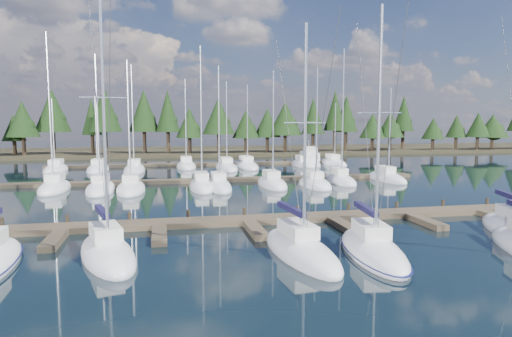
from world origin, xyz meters
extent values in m
plane|color=black|center=(0.00, 30.00, 0.00)|extent=(260.00, 260.00, 0.00)
cube|color=#322C1B|center=(0.00, 90.00, 0.30)|extent=(220.00, 30.00, 0.60)
cube|color=brown|center=(0.00, 18.00, 0.20)|extent=(44.00, 2.00, 0.40)
cube|color=brown|center=(-12.00, 15.00, 0.20)|extent=(0.90, 4.00, 0.40)
cube|color=brown|center=(-6.00, 15.00, 0.20)|extent=(0.90, 4.00, 0.40)
cube|color=brown|center=(0.00, 15.00, 0.20)|extent=(0.90, 4.00, 0.40)
cube|color=brown|center=(6.00, 15.00, 0.20)|extent=(0.90, 4.00, 0.40)
cube|color=brown|center=(12.00, 15.00, 0.20)|extent=(0.90, 4.00, 0.40)
cube|color=brown|center=(18.00, 15.00, 0.20)|extent=(0.90, 4.00, 0.40)
cylinder|color=#2E2519|center=(-16.00, 19.00, 0.45)|extent=(0.26, 0.26, 0.90)
cylinder|color=#2E2519|center=(-12.00, 19.00, 0.45)|extent=(0.26, 0.26, 0.90)
cylinder|color=#2E2519|center=(-8.00, 19.00, 0.45)|extent=(0.26, 0.26, 0.90)
cylinder|color=#2E2519|center=(-4.00, 19.00, 0.45)|extent=(0.26, 0.26, 0.90)
cylinder|color=#2E2519|center=(0.00, 19.00, 0.45)|extent=(0.26, 0.26, 0.90)
cylinder|color=#2E2519|center=(4.00, 19.00, 0.45)|extent=(0.26, 0.26, 0.90)
cylinder|color=#2E2519|center=(8.00, 19.00, 0.45)|extent=(0.26, 0.26, 0.90)
cylinder|color=#2E2519|center=(12.00, 19.00, 0.45)|extent=(0.26, 0.26, 0.90)
cylinder|color=#2E2519|center=(16.00, 19.00, 0.45)|extent=(0.26, 0.26, 0.90)
cylinder|color=#2E2519|center=(20.00, 19.00, 0.45)|extent=(0.26, 0.26, 0.90)
cube|color=brown|center=(0.00, 40.00, 0.20)|extent=(50.00, 1.80, 0.40)
cube|color=brown|center=(0.00, 60.00, 0.20)|extent=(46.00, 1.80, 0.40)
ellipsoid|color=white|center=(-8.63, 11.32, 0.15)|extent=(4.43, 8.05, 1.90)
cube|color=silver|center=(-8.73, 11.69, 1.35)|extent=(1.97, 2.73, 0.70)
cylinder|color=silver|center=(-8.52, 10.95, 7.61)|extent=(0.20, 0.20, 13.22)
cylinder|color=silver|center=(-8.97, 12.58, 2.10)|extent=(1.00, 3.29, 0.12)
cube|color=#161334|center=(-8.97, 12.58, 2.25)|extent=(1.18, 3.20, 0.30)
cylinder|color=silver|center=(-8.52, 10.95, 8.27)|extent=(2.19, 0.66, 0.07)
cylinder|color=#3F3F44|center=(-8.09, 9.36, 7.46)|extent=(0.90, 3.22, 13.53)
cylinder|color=#3F3F44|center=(-9.06, 12.91, 7.46)|extent=(1.10, 3.96, 13.53)
ellipsoid|color=white|center=(1.35, 9.79, 0.15)|extent=(3.29, 8.69, 1.90)
cube|color=silver|center=(1.31, 10.22, 1.35)|extent=(1.63, 2.83, 0.70)
cylinder|color=silver|center=(1.39, 9.37, 6.48)|extent=(0.17, 0.17, 10.96)
cylinder|color=silver|center=(1.22, 11.23, 2.10)|extent=(0.46, 3.73, 0.12)
cube|color=#161334|center=(1.22, 11.23, 2.25)|extent=(0.68, 3.58, 0.30)
cylinder|color=silver|center=(1.39, 9.37, 7.03)|extent=(2.27, 0.28, 0.07)
cylinder|color=#3F3F44|center=(1.56, 7.55, 6.33)|extent=(0.37, 3.67, 11.27)
cylinder|color=#3F3F44|center=(1.18, 11.61, 6.33)|extent=(0.45, 4.51, 11.27)
ellipsoid|color=white|center=(5.12, 9.05, 0.15)|extent=(3.65, 8.37, 1.90)
cube|color=silver|center=(5.17, 9.45, 1.35)|extent=(1.76, 2.76, 0.70)
cylinder|color=silver|center=(5.06, 8.65, 6.93)|extent=(0.18, 0.18, 11.87)
cylinder|color=silver|center=(5.30, 10.41, 2.10)|extent=(0.60, 3.55, 0.12)
cube|color=#161334|center=(5.30, 10.41, 2.25)|extent=(0.80, 3.42, 0.30)
cylinder|color=silver|center=(5.06, 8.65, 7.53)|extent=(2.32, 0.38, 0.07)
cylinder|color=#3F3F44|center=(4.83, 6.92, 6.78)|extent=(0.50, 3.48, 12.18)
cylinder|color=#3F3F44|center=(5.35, 10.78, 6.78)|extent=(0.61, 4.28, 12.18)
ellipsoid|color=#0E1247|center=(5.12, 9.05, 0.22)|extent=(3.80, 8.70, 0.18)
cylinder|color=silver|center=(16.42, 12.44, 2.10)|extent=(1.39, 4.11, 0.12)
cube|color=#161334|center=(16.42, 12.44, 2.25)|extent=(1.55, 3.99, 0.30)
ellipsoid|color=white|center=(-16.55, 36.66, 0.15)|extent=(2.77, 8.36, 1.90)
cube|color=silver|center=(-16.55, 37.08, 1.35)|extent=(1.52, 2.67, 0.70)
cylinder|color=silver|center=(-16.55, 36.24, 8.41)|extent=(0.16, 0.16, 14.83)
ellipsoid|color=white|center=(-11.84, 35.01, 0.15)|extent=(2.76, 8.19, 1.90)
cube|color=silver|center=(-11.84, 35.41, 1.35)|extent=(1.52, 2.62, 0.70)
cylinder|color=silver|center=(-11.84, 34.60, 7.32)|extent=(0.16, 0.16, 12.64)
ellipsoid|color=white|center=(-8.84, 34.57, 0.15)|extent=(2.82, 8.62, 1.90)
cube|color=silver|center=(-8.84, 35.00, 1.35)|extent=(1.55, 2.76, 0.70)
cylinder|color=silver|center=(-8.84, 34.14, 7.01)|extent=(0.16, 0.16, 12.02)
ellipsoid|color=white|center=(-1.67, 34.82, 0.15)|extent=(2.52, 8.44, 1.90)
cube|color=silver|center=(-1.67, 35.24, 1.35)|extent=(1.38, 2.70, 0.70)
cylinder|color=silver|center=(-1.67, 34.40, 7.83)|extent=(0.16, 0.16, 13.67)
ellipsoid|color=white|center=(0.10, 34.36, 0.15)|extent=(2.46, 8.16, 1.90)
cube|color=silver|center=(0.10, 34.77, 1.35)|extent=(1.35, 2.61, 0.70)
cylinder|color=silver|center=(0.10, 33.96, 6.84)|extent=(0.16, 0.16, 11.67)
ellipsoid|color=white|center=(6.04, 35.16, 0.15)|extent=(2.69, 8.15, 1.90)
cube|color=silver|center=(6.04, 35.57, 1.35)|extent=(1.48, 2.61, 0.70)
cylinder|color=silver|center=(6.04, 34.75, 6.69)|extent=(0.16, 0.16, 11.39)
ellipsoid|color=white|center=(10.47, 33.78, 0.15)|extent=(2.81, 7.23, 1.90)
cube|color=silver|center=(10.47, 34.14, 1.35)|extent=(1.55, 2.31, 0.70)
cylinder|color=silver|center=(10.47, 33.42, 6.87)|extent=(0.16, 0.16, 11.74)
ellipsoid|color=white|center=(14.34, 36.04, 0.15)|extent=(2.43, 7.32, 1.90)
cube|color=silver|center=(14.34, 36.40, 1.35)|extent=(1.34, 2.34, 0.70)
cylinder|color=silver|center=(14.34, 35.67, 8.03)|extent=(0.16, 0.16, 14.07)
ellipsoid|color=white|center=(20.62, 36.93, 0.15)|extent=(2.60, 8.25, 1.90)
cube|color=silver|center=(20.62, 37.35, 1.35)|extent=(1.43, 2.64, 0.70)
cylinder|color=silver|center=(20.62, 36.52, 5.96)|extent=(0.16, 0.16, 9.92)
ellipsoid|color=white|center=(-20.32, 55.24, 0.15)|extent=(2.89, 8.71, 1.90)
cube|color=silver|center=(-20.32, 55.68, 1.35)|extent=(1.59, 2.79, 0.70)
cylinder|color=silver|center=(-20.32, 54.81, 5.56)|extent=(0.16, 0.16, 9.11)
ellipsoid|color=white|center=(-14.57, 54.68, 0.15)|extent=(2.92, 9.32, 1.90)
cube|color=silver|center=(-14.57, 55.15, 1.35)|extent=(1.61, 2.98, 0.70)
cylinder|color=silver|center=(-14.57, 54.22, 5.76)|extent=(0.16, 0.16, 9.51)
ellipsoid|color=white|center=(-9.50, 53.01, 0.15)|extent=(2.89, 10.79, 1.90)
cube|color=silver|center=(-9.50, 53.55, 1.35)|extent=(1.59, 3.45, 0.70)
cylinder|color=silver|center=(-9.50, 52.47, 7.87)|extent=(0.16, 0.16, 13.75)
ellipsoid|color=white|center=(-2.05, 56.83, 0.15)|extent=(2.88, 8.84, 1.90)
cube|color=silver|center=(-2.05, 57.27, 1.35)|extent=(1.58, 2.83, 0.70)
cylinder|color=silver|center=(-2.05, 56.38, 7.15)|extent=(0.16, 0.16, 12.31)
ellipsoid|color=white|center=(3.65, 53.66, 0.15)|extent=(2.90, 10.38, 1.90)
cube|color=silver|center=(3.65, 54.17, 1.35)|extent=(1.59, 3.32, 0.70)
cylinder|color=silver|center=(3.65, 53.14, 6.88)|extent=(0.16, 0.16, 11.76)
ellipsoid|color=white|center=(7.07, 55.53, 0.15)|extent=(2.99, 11.00, 1.90)
cube|color=silver|center=(7.07, 56.08, 1.35)|extent=(1.64, 3.52, 0.70)
cylinder|color=silver|center=(7.07, 54.98, 6.72)|extent=(0.16, 0.16, 11.44)
ellipsoid|color=white|center=(16.10, 55.43, 0.15)|extent=(2.99, 8.51, 1.90)
cube|color=silver|center=(16.10, 55.85, 1.35)|extent=(1.64, 2.72, 0.70)
cylinder|color=silver|center=(16.10, 55.00, 7.66)|extent=(0.16, 0.16, 13.32)
ellipsoid|color=white|center=(21.62, 56.68, 0.15)|extent=(2.75, 9.00, 1.90)
cube|color=silver|center=(21.62, 57.13, 1.35)|extent=(1.51, 2.88, 0.70)
cylinder|color=silver|center=(21.62, 56.23, 5.45)|extent=(0.16, 0.16, 8.91)
ellipsoid|color=white|center=(17.78, 57.45, 0.10)|extent=(4.76, 10.11, 1.94)
cube|color=white|center=(17.78, 57.45, 1.40)|extent=(3.26, 5.67, 1.30)
cube|color=silver|center=(17.70, 56.97, 2.48)|extent=(2.30, 3.64, 0.97)
cylinder|color=silver|center=(17.94, 58.41, 3.13)|extent=(0.09, 0.09, 1.73)
cylinder|color=black|center=(-33.60, 83.40, 1.91)|extent=(0.70, 0.70, 2.62)
cone|color=black|center=(-33.60, 83.40, 5.77)|extent=(4.39, 4.39, 5.10)
ellipsoid|color=black|center=(-33.10, 83.40, 4.61)|extent=(2.63, 2.63, 2.63)
cylinder|color=black|center=(-31.07, 80.20, 2.33)|extent=(0.70, 0.70, 3.46)
cone|color=black|center=(-31.07, 80.20, 7.42)|extent=(5.92, 5.92, 6.73)
ellipsoid|color=black|center=(-30.57, 80.20, 5.89)|extent=(3.55, 3.55, 3.55)
cylinder|color=black|center=(-26.43, 83.34, 2.76)|extent=(0.70, 0.70, 4.32)
cone|color=black|center=(-26.43, 83.34, 9.12)|extent=(6.84, 6.84, 8.40)
ellipsoid|color=black|center=(-25.93, 83.34, 7.20)|extent=(4.10, 4.10, 4.10)
cylinder|color=black|center=(-19.05, 82.51, 2.46)|extent=(0.70, 0.70, 3.72)
cone|color=black|center=(-19.05, 82.51, 7.94)|extent=(3.85, 3.85, 7.24)
ellipsoid|color=black|center=(-18.55, 82.51, 6.29)|extent=(2.31, 2.31, 2.31)
cylinder|color=black|center=(-16.12, 78.80, 2.80)|extent=(0.70, 0.70, 4.41)
cone|color=black|center=(-16.12, 78.80, 9.30)|extent=(6.25, 6.25, 8.57)
ellipsoid|color=black|center=(-15.62, 78.80, 7.34)|extent=(3.75, 3.75, 3.75)
cylinder|color=black|center=(-8.98, 82.39, 2.76)|extent=(0.70, 0.70, 4.32)
cone|color=black|center=(-8.98, 82.39, 9.13)|extent=(6.08, 6.08, 8.41)
ellipsoid|color=black|center=(-8.48, 82.39, 7.21)|extent=(3.65, 3.65, 3.65)
cylinder|color=black|center=(-4.28, 80.91, 2.74)|extent=(0.70, 0.70, 4.28)
cone|color=black|center=(-4.28, 80.91, 9.04)|extent=(4.75, 4.75, 8.32)
ellipsoid|color=black|center=(-3.78, 80.91, 7.14)|extent=(2.85, 2.85, 2.85)
cylinder|color=black|center=(0.03, 80.86, 2.14)|extent=(0.70, 0.70, 3.08)
cone|color=black|center=(0.03, 80.86, 6.68)|extent=(5.50, 5.50, 6.00)
ellipsoid|color=black|center=(0.53, 80.86, 5.31)|extent=(3.30, 3.30, 3.30)
cylinder|color=black|center=(5.77, 79.48, 2.49)|extent=(0.70, 0.70, 3.78)
cone|color=black|center=(5.77, 79.48, 8.06)|extent=(6.58, 6.58, 7.35)
ellipsoid|color=black|center=(6.27, 79.48, 6.38)|extent=(3.95, 3.95, 3.95)
cylinder|color=black|center=(11.46, 79.78, 2.08)|extent=(0.70, 0.70, 2.95)
cone|color=black|center=(11.46, 79.78, 6.42)|extent=(5.58, 5.58, 5.74)
ellipsoid|color=black|center=(11.96, 79.78, 5.11)|extent=(3.35, 3.35, 3.35)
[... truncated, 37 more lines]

